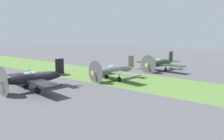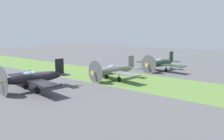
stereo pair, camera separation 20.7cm
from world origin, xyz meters
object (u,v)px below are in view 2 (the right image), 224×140
object	(u,v)px
airplane_trail	(160,63)
airplane_wingman	(114,70)
runway_marker_cone	(52,73)
fuel_drum	(29,73)
airplane_lead	(33,78)

from	to	relation	value
airplane_trail	airplane_wingman	bearing A→B (deg)	92.06
airplane_trail	runway_marker_cone	xyz separation A→B (m)	(12.36, 15.16, -1.29)
fuel_drum	runway_marker_cone	bearing A→B (deg)	-126.07
airplane_wingman	airplane_trail	xyz separation A→B (m)	(-1.28, -11.93, -0.01)
airplane_wingman	runway_marker_cone	distance (m)	11.62
airplane_lead	airplane_trail	size ratio (longest dim) A/B	1.08
airplane_trail	fuel_drum	xyz separation A→B (m)	(14.49, 18.08, -1.06)
airplane_wingman	airplane_lead	bearing A→B (deg)	84.97
airplane_lead	fuel_drum	world-z (taller)	airplane_lead
airplane_lead	airplane_wingman	bearing A→B (deg)	-98.71
airplane_lead	fuel_drum	distance (m)	11.22
airplane_wingman	fuel_drum	world-z (taller)	airplane_wingman
airplane_wingman	runway_marker_cone	world-z (taller)	airplane_wingman
airplane_lead	runway_marker_cone	xyz separation A→B (m)	(7.65, -8.30, -1.40)
airplane_lead	runway_marker_cone	world-z (taller)	airplane_lead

